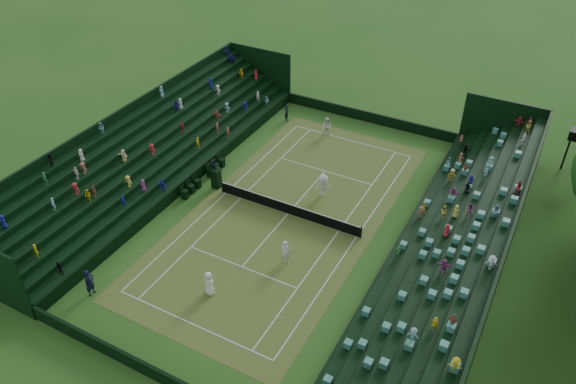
{
  "coord_description": "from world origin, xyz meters",
  "views": [
    {
      "loc": [
        15.43,
        -28.63,
        25.78
      ],
      "look_at": [
        0.0,
        0.0,
        2.0
      ],
      "focal_mm": 35.0,
      "sensor_mm": 36.0,
      "label": 1
    }
  ],
  "objects_px": {
    "player_near_west": "(209,283)",
    "player_far_east": "(323,186)",
    "tennis_net": "(288,208)",
    "player_far_west": "(327,127)",
    "umpire_chair": "(216,176)",
    "player_near_east": "(285,252)"
  },
  "relations": [
    {
      "from": "player_near_west",
      "to": "player_far_east",
      "type": "xyz_separation_m",
      "value": [
        1.8,
        12.59,
        0.09
      ]
    },
    {
      "from": "tennis_net",
      "to": "player_near_west",
      "type": "distance_m",
      "value": 9.37
    },
    {
      "from": "player_near_west",
      "to": "player_far_west",
      "type": "xyz_separation_m",
      "value": [
        -1.89,
        21.11,
        -0.01
      ]
    },
    {
      "from": "tennis_net",
      "to": "player_far_west",
      "type": "height_order",
      "value": "player_far_west"
    },
    {
      "from": "player_far_west",
      "to": "tennis_net",
      "type": "bearing_deg",
      "value": -63.0
    },
    {
      "from": "player_near_west",
      "to": "tennis_net",
      "type": "bearing_deg",
      "value": -74.15
    },
    {
      "from": "player_near_west",
      "to": "player_far_east",
      "type": "relative_size",
      "value": 0.91
    },
    {
      "from": "player_near_west",
      "to": "umpire_chair",
      "type": "bearing_deg",
      "value": -39.05
    },
    {
      "from": "player_near_east",
      "to": "player_far_east",
      "type": "relative_size",
      "value": 0.96
    },
    {
      "from": "tennis_net",
      "to": "player_far_west",
      "type": "bearing_deg",
      "value": 101.44
    },
    {
      "from": "tennis_net",
      "to": "player_far_east",
      "type": "height_order",
      "value": "player_far_east"
    },
    {
      "from": "player_near_east",
      "to": "player_far_west",
      "type": "relative_size",
      "value": 1.07
    },
    {
      "from": "umpire_chair",
      "to": "player_far_east",
      "type": "height_order",
      "value": "umpire_chair"
    },
    {
      "from": "umpire_chair",
      "to": "player_near_east",
      "type": "relative_size",
      "value": 1.37
    },
    {
      "from": "player_far_west",
      "to": "player_far_east",
      "type": "xyz_separation_m",
      "value": [
        3.69,
        -8.52,
        0.1
      ]
    },
    {
      "from": "player_near_west",
      "to": "player_far_west",
      "type": "distance_m",
      "value": 21.19
    },
    {
      "from": "tennis_net",
      "to": "player_near_east",
      "type": "bearing_deg",
      "value": -63.73
    },
    {
      "from": "player_near_east",
      "to": "player_far_east",
      "type": "xyz_separation_m",
      "value": [
        -0.98,
        7.88,
        0.04
      ]
    },
    {
      "from": "umpire_chair",
      "to": "player_near_west",
      "type": "xyz_separation_m",
      "value": [
        6.07,
        -9.68,
        -0.21
      ]
    },
    {
      "from": "player_near_west",
      "to": "player_near_east",
      "type": "height_order",
      "value": "player_near_east"
    },
    {
      "from": "player_far_east",
      "to": "umpire_chair",
      "type": "bearing_deg",
      "value": 162.92
    },
    {
      "from": "player_near_east",
      "to": "player_near_west",
      "type": "bearing_deg",
      "value": 51.99
    }
  ]
}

